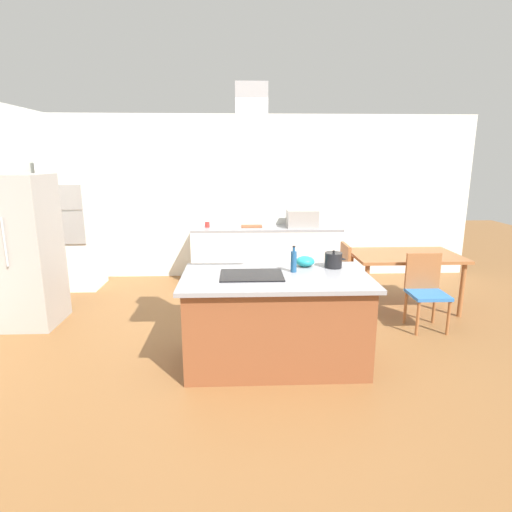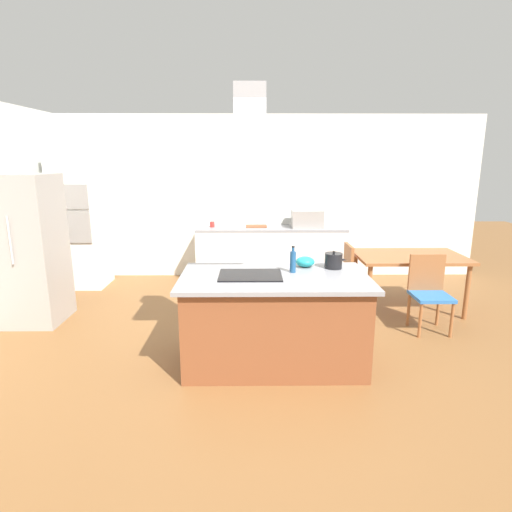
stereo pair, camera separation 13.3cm
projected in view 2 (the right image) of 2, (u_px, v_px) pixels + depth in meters
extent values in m
plane|color=brown|center=(268.00, 309.00, 5.66)|extent=(16.00, 16.00, 0.00)
cube|color=silver|center=(265.00, 197.00, 7.06)|extent=(7.20, 0.10, 2.70)
cube|color=brown|center=(274.00, 321.00, 4.10)|extent=(1.71, 0.93, 0.86)
cube|color=gray|center=(275.00, 278.00, 4.00)|extent=(1.81, 1.03, 0.04)
cube|color=black|center=(250.00, 275.00, 3.99)|extent=(0.60, 0.44, 0.01)
cylinder|color=black|center=(333.00, 261.00, 4.26)|extent=(0.18, 0.18, 0.16)
sphere|color=black|center=(334.00, 252.00, 4.24)|extent=(0.03, 0.03, 0.03)
cone|color=black|center=(344.00, 260.00, 4.26)|extent=(0.06, 0.03, 0.04)
cylinder|color=navy|center=(293.00, 262.00, 4.09)|extent=(0.06, 0.06, 0.21)
cylinder|color=navy|center=(293.00, 250.00, 4.06)|extent=(0.03, 0.03, 0.04)
cylinder|color=black|center=(293.00, 247.00, 4.06)|extent=(0.03, 0.03, 0.01)
ellipsoid|color=teal|center=(305.00, 262.00, 4.32)|extent=(0.19, 0.19, 0.11)
cube|color=white|center=(271.00, 255.00, 6.91)|extent=(2.42, 0.62, 0.86)
cube|color=gray|center=(271.00, 228.00, 6.81)|extent=(2.42, 0.62, 0.04)
cube|color=#9E9993|center=(307.00, 219.00, 6.78)|extent=(0.50, 0.38, 0.28)
cylinder|color=red|center=(212.00, 224.00, 6.80)|extent=(0.08, 0.08, 0.09)
cube|color=brown|center=(256.00, 226.00, 6.85)|extent=(0.34, 0.24, 0.02)
cube|color=white|center=(80.00, 217.00, 6.50)|extent=(0.70, 0.64, 2.20)
cube|color=#9E9993|center=(69.00, 197.00, 6.10)|extent=(0.56, 0.02, 0.36)
cube|color=#9E9993|center=(72.00, 227.00, 6.20)|extent=(0.56, 0.02, 0.48)
cube|color=#9E9993|center=(25.00, 250.00, 5.07)|extent=(0.80, 0.70, 1.82)
cylinder|color=beige|center=(10.00, 241.00, 4.66)|extent=(0.02, 0.02, 0.55)
cube|color=#995B33|center=(410.00, 257.00, 5.51)|extent=(1.40, 0.90, 0.04)
cylinder|color=#995B33|center=(369.00, 292.00, 5.23)|extent=(0.06, 0.06, 0.71)
cylinder|color=#995B33|center=(467.00, 292.00, 5.24)|extent=(0.06, 0.06, 0.71)
cylinder|color=#995B33|center=(355.00, 276.00, 5.95)|extent=(0.06, 0.06, 0.71)
cylinder|color=#995B33|center=(441.00, 276.00, 5.96)|extent=(0.06, 0.06, 0.71)
cube|color=#2D6BB7|center=(333.00, 279.00, 5.57)|extent=(0.42, 0.42, 0.04)
cube|color=#995B33|center=(348.00, 261.00, 5.52)|extent=(0.04, 0.42, 0.44)
cylinder|color=#995B33|center=(322.00, 299.00, 5.44)|extent=(0.04, 0.04, 0.41)
cylinder|color=#995B33|center=(317.00, 290.00, 5.80)|extent=(0.04, 0.04, 0.41)
cylinder|color=#995B33|center=(349.00, 299.00, 5.45)|extent=(0.04, 0.04, 0.41)
cylinder|color=#995B33|center=(343.00, 290.00, 5.80)|extent=(0.04, 0.04, 0.41)
cube|color=#2D6BB7|center=(431.00, 296.00, 4.85)|extent=(0.42, 0.42, 0.04)
cube|color=#995B33|center=(427.00, 272.00, 4.98)|extent=(0.42, 0.04, 0.44)
cylinder|color=#995B33|center=(452.00, 320.00, 4.73)|extent=(0.04, 0.04, 0.41)
cylinder|color=#995B33|center=(420.00, 320.00, 4.72)|extent=(0.04, 0.04, 0.41)
cylinder|color=#995B33|center=(438.00, 309.00, 5.08)|extent=(0.04, 0.04, 0.41)
cylinder|color=#995B33|center=(409.00, 309.00, 5.07)|extent=(0.04, 0.04, 0.41)
cube|color=#ADADB2|center=(250.00, 170.00, 3.77)|extent=(0.90, 0.55, 0.08)
cube|color=#ADADB2|center=(250.00, 125.00, 3.68)|extent=(0.28, 0.24, 0.70)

